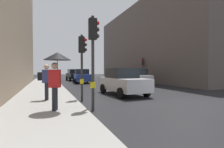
# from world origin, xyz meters

# --- Properties ---
(ground_plane) EXTENTS (120.00, 120.00, 0.00)m
(ground_plane) POSITION_xyz_m (0.00, 0.00, 0.00)
(ground_plane) COLOR black
(sidewalk_kerb) EXTENTS (3.17, 40.00, 0.16)m
(sidewalk_kerb) POSITION_xyz_m (-6.99, 6.00, 0.08)
(sidewalk_kerb) COLOR gray
(sidewalk_kerb) RESTS_ON ground
(building_facade_right) EXTENTS (12.00, 27.30, 11.42)m
(building_facade_right) POSITION_xyz_m (11.40, 17.04, 5.71)
(building_facade_right) COLOR #5B514C
(building_facade_right) RESTS_ON ground
(traffic_light_near_right) EXTENTS (0.45, 0.33, 3.49)m
(traffic_light_near_right) POSITION_xyz_m (-5.08, 2.01, 2.41)
(traffic_light_near_right) COLOR #2D2D2D
(traffic_light_near_right) RESTS_ON ground
(traffic_light_near_left) EXTENTS (0.44, 0.26, 3.81)m
(traffic_light_near_left) POSITION_xyz_m (-5.08, -0.29, 2.62)
(traffic_light_near_left) COLOR #2D2D2D
(traffic_light_near_left) RESTS_ON ground
(traffic_light_mid_street) EXTENTS (0.33, 0.45, 3.24)m
(traffic_light_mid_street) POSITION_xyz_m (5.09, 13.13, 2.23)
(traffic_light_mid_street) COLOR #2D2D2D
(traffic_light_mid_street) RESTS_ON ground
(car_red_sedan) EXTENTS (2.18, 4.28, 1.76)m
(car_red_sedan) POSITION_xyz_m (2.54, 16.08, 0.88)
(car_red_sedan) COLOR red
(car_red_sedan) RESTS_ON ground
(car_white_compact) EXTENTS (2.06, 4.22, 1.76)m
(car_white_compact) POSITION_xyz_m (2.25, 9.70, 0.88)
(car_white_compact) COLOR silver
(car_white_compact) RESTS_ON ground
(car_dark_suv) EXTENTS (2.23, 4.31, 1.76)m
(car_dark_suv) POSITION_xyz_m (-2.80, 20.38, 0.88)
(car_dark_suv) COLOR black
(car_dark_suv) RESTS_ON ground
(car_silver_hatchback) EXTENTS (2.26, 4.32, 1.76)m
(car_silver_hatchback) POSITION_xyz_m (-2.07, 3.55, 0.88)
(car_silver_hatchback) COLOR #BCBCC1
(car_silver_hatchback) RESTS_ON ground
(car_blue_van) EXTENTS (2.25, 4.32, 1.76)m
(car_blue_van) POSITION_xyz_m (-2.59, 15.08, 0.88)
(car_blue_van) COLOR navy
(car_blue_van) RESTS_ON ground
(pedestrian_with_umbrella) EXTENTS (1.00, 1.00, 2.14)m
(pedestrian_with_umbrella) POSITION_xyz_m (-6.49, -0.38, 1.84)
(pedestrian_with_umbrella) COLOR black
(pedestrian_with_umbrella) RESTS_ON sidewalk_kerb
(pedestrian_with_grey_backpack) EXTENTS (0.62, 0.36, 1.77)m
(pedestrian_with_grey_backpack) POSITION_xyz_m (-6.89, 2.16, 1.16)
(pedestrian_with_grey_backpack) COLOR black
(pedestrian_with_grey_backpack) RESTS_ON sidewalk_kerb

